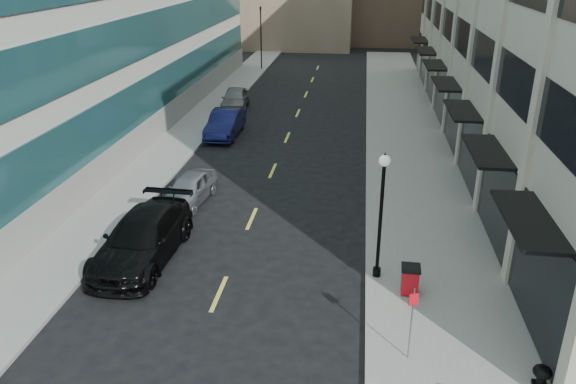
% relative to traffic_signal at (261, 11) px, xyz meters
% --- Properties ---
extents(sidewalk_right, '(5.00, 80.00, 0.15)m').
position_rel_traffic_signal_xyz_m(sidewalk_right, '(13.00, -28.00, -5.64)').
color(sidewalk_right, gray).
rests_on(sidewalk_right, ground).
extents(sidewalk_left, '(3.00, 80.00, 0.15)m').
position_rel_traffic_signal_xyz_m(sidewalk_left, '(-1.00, -28.00, -5.64)').
color(sidewalk_left, gray).
rests_on(sidewalk_left, ground).
extents(road_centerline, '(0.15, 68.20, 0.01)m').
position_rel_traffic_signal_xyz_m(road_centerline, '(5.50, -31.00, -5.71)').
color(road_centerline, '#D8CC4C').
rests_on(road_centerline, ground).
extents(traffic_signal, '(0.66, 0.66, 6.98)m').
position_rel_traffic_signal_xyz_m(traffic_signal, '(0.00, 0.00, 0.00)').
color(traffic_signal, black).
rests_on(traffic_signal, ground).
extents(car_black_pickup, '(2.69, 6.17, 1.76)m').
position_rel_traffic_signal_xyz_m(car_black_pickup, '(2.10, -38.02, -4.84)').
color(car_black_pickup, black).
rests_on(car_black_pickup, ground).
extents(car_silver_sedan, '(2.05, 4.18, 1.37)m').
position_rel_traffic_signal_xyz_m(car_silver_sedan, '(2.30, -32.62, -5.03)').
color(car_silver_sedan, gray).
rests_on(car_silver_sedan, ground).
extents(car_blue_sedan, '(1.74, 4.96, 1.63)m').
position_rel_traffic_signal_xyz_m(car_blue_sedan, '(1.53, -22.16, -4.90)').
color(car_blue_sedan, '#121545').
rests_on(car_blue_sedan, ground).
extents(car_grey_sedan, '(2.33, 4.81, 1.58)m').
position_rel_traffic_signal_xyz_m(car_grey_sedan, '(0.70, -15.46, -4.93)').
color(car_grey_sedan, slate).
rests_on(car_grey_sedan, ground).
extents(trash_bin, '(0.65, 0.72, 1.03)m').
position_rel_traffic_signal_xyz_m(trash_bin, '(11.96, -39.33, -5.01)').
color(trash_bin, '#B30B15').
rests_on(trash_bin, sidewalk_right).
extents(lamppost, '(0.39, 0.39, 4.68)m').
position_rel_traffic_signal_xyz_m(lamppost, '(10.88, -38.35, -2.82)').
color(lamppost, black).
rests_on(lamppost, sidewalk_right).
extents(sign_post, '(0.27, 0.11, 2.31)m').
position_rel_traffic_signal_xyz_m(sign_post, '(11.70, -42.72, -4.07)').
color(sign_post, slate).
rests_on(sign_post, sidewalk_right).
extents(urn_planter, '(0.50, 0.50, 0.69)m').
position_rel_traffic_signal_xyz_m(urn_planter, '(15.10, -43.48, -5.15)').
color(urn_planter, black).
rests_on(urn_planter, sidewalk_right).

